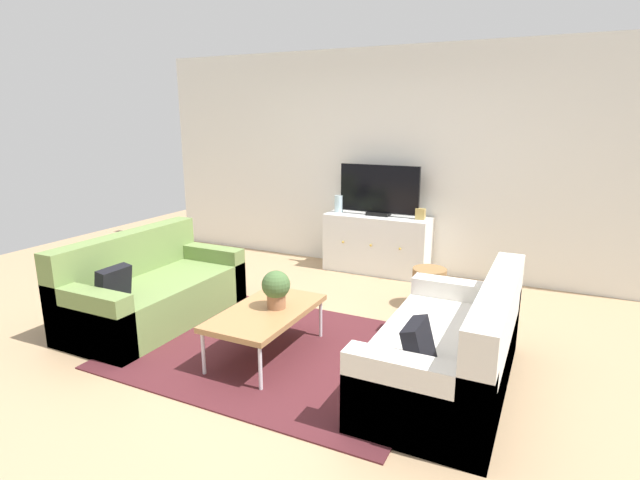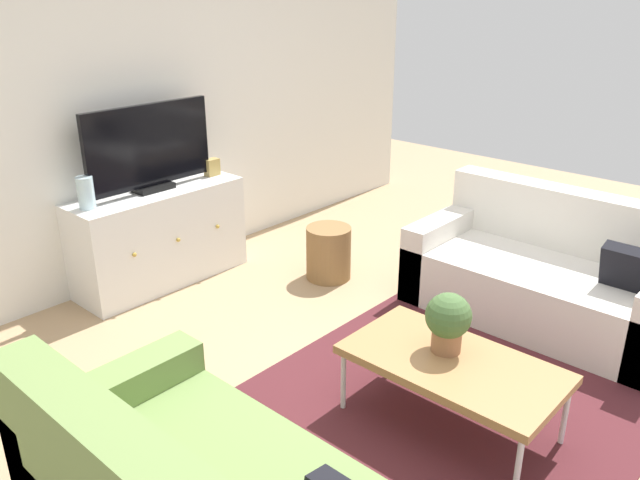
% 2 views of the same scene
% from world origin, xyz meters
% --- Properties ---
extents(ground_plane, '(10.00, 10.00, 0.00)m').
position_xyz_m(ground_plane, '(0.00, 0.00, 0.00)').
color(ground_plane, tan).
extents(wall_back, '(6.40, 0.12, 2.70)m').
position_xyz_m(wall_back, '(0.00, 2.55, 1.35)').
color(wall_back, silver).
rests_on(wall_back, ground_plane).
extents(area_rug, '(2.50, 1.90, 0.01)m').
position_xyz_m(area_rug, '(0.00, -0.15, 0.01)').
color(area_rug, '#4C1E23').
rests_on(area_rug, ground_plane).
extents(couch_left_side, '(0.87, 1.69, 0.82)m').
position_xyz_m(couch_left_side, '(-1.44, -0.10, 0.27)').
color(couch_left_side, olive).
rests_on(couch_left_side, ground_plane).
extents(couch_right_side, '(0.87, 1.69, 0.82)m').
position_xyz_m(couch_right_side, '(1.44, -0.10, 0.27)').
color(couch_right_side, silver).
rests_on(couch_right_side, ground_plane).
extents(coffee_table, '(0.58, 1.05, 0.39)m').
position_xyz_m(coffee_table, '(-0.04, -0.25, 0.36)').
color(coffee_table, '#A37547').
rests_on(coffee_table, ground_plane).
extents(potted_plant, '(0.23, 0.23, 0.31)m').
position_xyz_m(potted_plant, '(0.02, -0.17, 0.57)').
color(potted_plant, '#936042').
rests_on(potted_plant, coffee_table).
extents(tv_console, '(1.29, 0.47, 0.71)m').
position_xyz_m(tv_console, '(0.01, 2.27, 0.36)').
color(tv_console, white).
rests_on(tv_console, ground_plane).
extents(flat_screen_tv, '(0.99, 0.16, 0.62)m').
position_xyz_m(flat_screen_tv, '(0.01, 2.29, 1.02)').
color(flat_screen_tv, black).
rests_on(flat_screen_tv, tv_console).
extents(glass_vase, '(0.11, 0.11, 0.22)m').
position_xyz_m(glass_vase, '(-0.52, 2.27, 0.82)').
color(glass_vase, silver).
rests_on(glass_vase, tv_console).
extents(mantel_clock, '(0.11, 0.07, 0.13)m').
position_xyz_m(mantel_clock, '(0.53, 2.27, 0.78)').
color(mantel_clock, tan).
rests_on(mantel_clock, tv_console).
extents(wicker_basket, '(0.34, 0.34, 0.41)m').
position_xyz_m(wicker_basket, '(0.88, 1.37, 0.20)').
color(wicker_basket, olive).
rests_on(wicker_basket, ground_plane).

